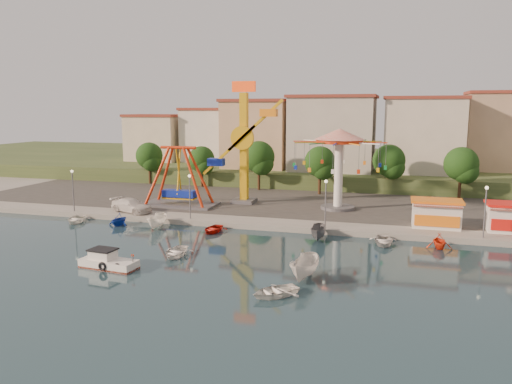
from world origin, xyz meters
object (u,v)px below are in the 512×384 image
(wave_swinger, at_px, (339,151))
(pirate_ship_ride, at_px, (179,178))
(kamikaze_tower, at_px, (246,146))
(cabin_motorboat, at_px, (108,263))
(van, at_px, (131,205))
(rowboat_a, at_px, (176,252))
(skiff, at_px, (305,268))

(wave_swinger, bearing_deg, pirate_ship_ride, -170.51)
(kamikaze_tower, relative_size, wave_swinger, 1.42)
(pirate_ship_ride, relative_size, wave_swinger, 0.86)
(cabin_motorboat, bearing_deg, van, 120.27)
(wave_swinger, xyz_separation_m, van, (-24.73, -9.18, -6.75))
(rowboat_a, bearing_deg, cabin_motorboat, -135.44)
(wave_swinger, bearing_deg, rowboat_a, -117.34)
(skiff, bearing_deg, cabin_motorboat, -167.19)
(rowboat_a, bearing_deg, kamikaze_tower, 86.52)
(kamikaze_tower, bearing_deg, wave_swinger, -3.07)
(kamikaze_tower, distance_m, rowboat_a, 25.28)
(kamikaze_tower, xyz_separation_m, van, (-12.12, -9.85, -6.99))
(pirate_ship_ride, bearing_deg, kamikaze_tower, 26.96)
(pirate_ship_ride, bearing_deg, cabin_motorboat, -79.38)
(kamikaze_tower, bearing_deg, skiff, -63.84)
(pirate_ship_ride, xyz_separation_m, rowboat_a, (8.72, -19.82, -4.00))
(cabin_motorboat, xyz_separation_m, van, (-8.58, 18.90, 0.97))
(cabin_motorboat, bearing_deg, kamikaze_tower, 88.85)
(wave_swinger, relative_size, rowboat_a, 3.05)
(cabin_motorboat, bearing_deg, pirate_ship_ride, 106.48)
(wave_swinger, xyz_separation_m, rowboat_a, (-12.04, -23.29, -7.80))
(cabin_motorboat, distance_m, rowboat_a, 6.31)
(pirate_ship_ride, distance_m, cabin_motorboat, 25.34)
(skiff, height_order, van, van)
(cabin_motorboat, bearing_deg, wave_swinger, 65.96)
(rowboat_a, relative_size, van, 0.65)
(cabin_motorboat, xyz_separation_m, rowboat_a, (4.11, 4.79, -0.08))
(wave_swinger, distance_m, cabin_motorboat, 33.30)
(pirate_ship_ride, bearing_deg, van, -124.79)
(rowboat_a, bearing_deg, wave_swinger, 57.82)
(wave_swinger, height_order, rowboat_a, wave_swinger)
(kamikaze_tower, height_order, cabin_motorboat, kamikaze_tower)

